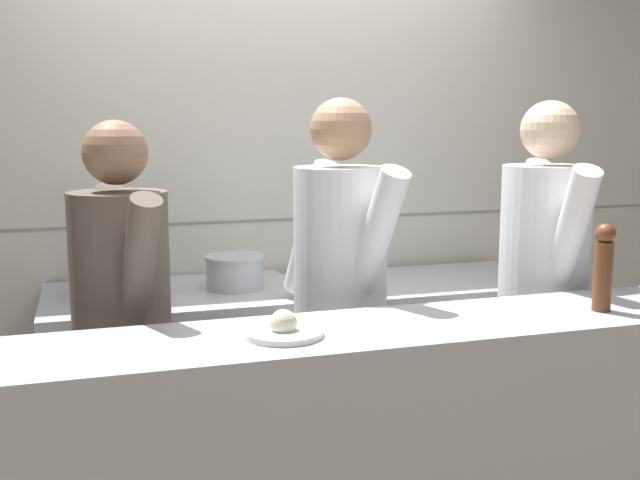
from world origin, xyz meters
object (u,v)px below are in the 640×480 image
at_px(pepper_mill, 603,266).
at_px(chef_sous, 340,303).
at_px(stock_pot, 122,270).
at_px(plated_dish_main, 283,330).
at_px(oven_range, 176,394).
at_px(chef_head_cook, 123,333).
at_px(sauce_pot, 235,271).
at_px(chef_line, 542,294).

relative_size(pepper_mill, chef_sous, 0.17).
bearing_deg(chef_sous, stock_pot, 127.93).
bearing_deg(plated_dish_main, oven_range, 99.54).
bearing_deg(oven_range, chef_head_cook, -112.68).
height_order(sauce_pot, chef_line, chef_line).
distance_m(oven_range, stock_pot, 0.59).
distance_m(stock_pot, chef_line, 1.71).
distance_m(pepper_mill, chef_head_cook, 1.62).
distance_m(plated_dish_main, chef_line, 1.27).
xyz_separation_m(sauce_pot, chef_sous, (0.29, -0.55, -0.04)).
bearing_deg(oven_range, chef_line, -25.28).
relative_size(oven_range, chef_head_cook, 0.66).
bearing_deg(chef_head_cook, stock_pot, 73.34).
xyz_separation_m(stock_pot, chef_head_cook, (-0.03, -0.57, -0.11)).
bearing_deg(chef_line, chef_head_cook, -172.34).
xyz_separation_m(pepper_mill, chef_head_cook, (-1.49, 0.58, -0.25)).
relative_size(sauce_pot, chef_sous, 0.15).
xyz_separation_m(stock_pot, pepper_mill, (1.46, -1.15, 0.15)).
bearing_deg(stock_pot, plated_dish_main, -70.73).
height_order(oven_range, pepper_mill, pepper_mill).
bearing_deg(sauce_pot, chef_line, -29.93).
bearing_deg(chef_head_cook, chef_line, -16.43).
height_order(plated_dish_main, pepper_mill, pepper_mill).
relative_size(oven_range, plated_dish_main, 4.64).
bearing_deg(oven_range, sauce_pot, -2.16).
xyz_separation_m(plated_dish_main, chef_line, (1.18, 0.47, -0.08)).
xyz_separation_m(oven_range, plated_dish_main, (0.19, -1.12, 0.57)).
bearing_deg(oven_range, stock_pot, 177.82).
distance_m(pepper_mill, chef_sous, 0.93).
height_order(oven_range, chef_head_cook, chef_head_cook).
distance_m(sauce_pot, chef_head_cook, 0.75).
bearing_deg(sauce_pot, plated_dish_main, -93.95).
height_order(plated_dish_main, chef_line, chef_line).
bearing_deg(sauce_pot, chef_sous, -62.50).
distance_m(sauce_pot, pepper_mill, 1.51).
distance_m(sauce_pot, plated_dish_main, 1.11).
height_order(stock_pot, chef_sous, chef_sous).
height_order(stock_pot, pepper_mill, pepper_mill).
height_order(chef_head_cook, chef_sous, chef_sous).
bearing_deg(stock_pot, chef_sous, -37.06).
xyz_separation_m(oven_range, stock_pot, (-0.21, 0.01, 0.56)).
relative_size(oven_range, chef_sous, 0.63).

